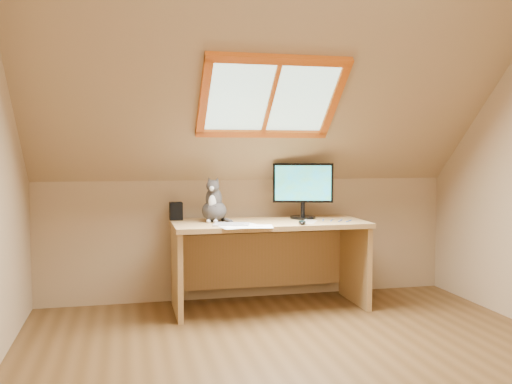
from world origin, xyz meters
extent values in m
plane|color=brown|center=(0.00, 0.00, 0.00)|extent=(3.50, 3.50, 0.00)
cube|color=tan|center=(0.00, 1.75, 0.50)|extent=(3.50, 0.02, 1.00)
cube|color=tan|center=(0.00, 0.97, 1.70)|extent=(3.50, 1.56, 1.41)
cube|color=#B2E0CC|center=(0.00, 1.05, 1.63)|extent=(0.90, 0.53, 0.48)
cube|color=orange|center=(0.00, 1.05, 1.63)|extent=(1.02, 0.64, 0.59)
cube|color=tan|center=(0.08, 1.38, 0.67)|extent=(1.51, 0.66, 0.04)
cube|color=tan|center=(-0.65, 1.38, 0.33)|extent=(0.04, 0.60, 0.65)
cube|color=tan|center=(0.80, 1.38, 0.33)|extent=(0.04, 0.60, 0.65)
cube|color=tan|center=(0.08, 1.68, 0.33)|extent=(1.41, 0.03, 0.46)
cylinder|color=black|center=(0.39, 1.50, 0.70)|extent=(0.21, 0.21, 0.02)
cylinder|color=black|center=(0.39, 1.50, 0.77)|extent=(0.03, 0.03, 0.11)
cube|color=black|center=(0.39, 1.50, 0.98)|extent=(0.48, 0.17, 0.32)
cube|color=#1179CE|center=(0.38, 1.47, 0.98)|extent=(0.44, 0.13, 0.28)
ellipsoid|color=#413C39|center=(-0.35, 1.46, 0.77)|extent=(0.26, 0.28, 0.17)
ellipsoid|color=#413C39|center=(-0.35, 1.45, 0.87)|extent=(0.16, 0.16, 0.18)
ellipsoid|color=silver|center=(-0.37, 1.40, 0.85)|extent=(0.07, 0.05, 0.10)
ellipsoid|color=#413C39|center=(-0.37, 1.41, 0.97)|extent=(0.13, 0.12, 0.09)
sphere|color=silver|center=(-0.38, 1.37, 0.96)|extent=(0.04, 0.04, 0.04)
cone|color=#413C39|center=(-0.39, 1.44, 1.02)|extent=(0.06, 0.06, 0.06)
cone|color=#413C39|center=(-0.33, 1.42, 1.02)|extent=(0.06, 0.05, 0.06)
cube|color=black|center=(-0.63, 1.63, 0.76)|extent=(0.10, 0.10, 0.14)
cube|color=#B2B2B7|center=(-0.26, 1.21, 0.70)|extent=(0.31, 0.26, 0.01)
ellipsoid|color=black|center=(0.27, 1.13, 0.71)|extent=(0.08, 0.11, 0.03)
cube|color=white|center=(-0.11, 1.12, 0.69)|extent=(0.33, 0.27, 0.00)
cube|color=white|center=(-0.11, 1.12, 0.69)|extent=(0.32, 0.24, 0.00)
cube|color=white|center=(-0.11, 1.12, 0.69)|extent=(0.35, 0.30, 0.00)
camera|label=1|loc=(-1.03, -2.94, 1.23)|focal=40.00mm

